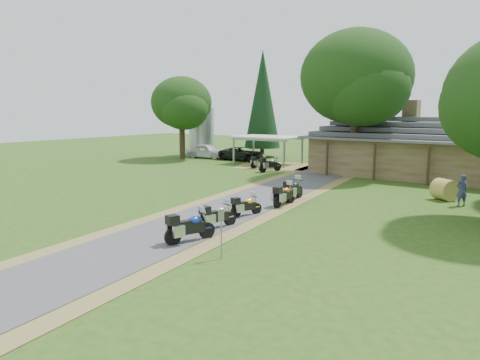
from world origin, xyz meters
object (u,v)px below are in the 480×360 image
Objects in this scene: motorcycle_carport_a at (260,161)px; car_dark_suv at (243,150)px; carport at (268,150)px; motorcycle_row_a at (190,225)px; silo at (201,130)px; lodge at (444,147)px; motorcycle_carport_b at (270,164)px; car_white_sedan at (206,149)px; motorcycle_row_d at (284,194)px; hay_bale at (445,190)px; motorcycle_row_e at (294,189)px; motorcycle_row_b at (218,215)px; motorcycle_row_c at (246,205)px.

car_dark_suv is at bearing 70.37° from motorcycle_carport_a.
motorcycle_row_a is (12.32, -25.11, -0.67)m from carport.
silo reaches higher than car_dark_suv.
lodge is at bearing -92.96° from car_dark_suv.
motorcycle_row_a is 1.00× the size of motorcycle_carport_b.
car_white_sedan is 3.04× the size of motorcycle_row_d.
motorcycle_row_d is at bearing -134.46° from hay_bale.
lodge is 27.70m from silo.
motorcycle_row_e is at bearing -118.24° from motorcycle_carport_a.
motorcycle_row_d is at bearing -139.70° from car_dark_suv.
carport reaches higher than motorcycle_carport_b.
hay_bale is (6.88, 13.43, -0.01)m from motorcycle_row_b.
motorcycle_row_a is at bearing -149.67° from car_dark_suv.
lodge is at bearing -16.62° from motorcycle_row_d.
motorcycle_row_c is (-0.38, 2.82, -0.05)m from motorcycle_row_b.
silo is at bearing 60.71° from motorcycle_row_c.
lodge is 10.20× the size of motorcycle_row_e.
motorcycle_row_c is 0.84× the size of motorcycle_carport_b.
motorcycle_row_a is (23.52, -28.02, -2.29)m from silo.
motorcycle_row_a is 1.09× the size of motorcycle_row_b.
car_white_sedan is at bearing 84.59° from motorcycle_carport_b.
car_white_sedan reaches higher than motorcycle_row_e.
car_dark_suv is 3.14× the size of motorcycle_carport_a.
lodge is 20.99m from motorcycle_row_c.
silo reaches higher than motorcycle_row_b.
motorcycle_carport_a is (9.70, -3.77, -0.39)m from car_white_sedan.
motorcycle_row_e is (22.54, -17.62, -2.29)m from silo.
motorcycle_row_b reaches higher than hay_bale.
silo is 11.68m from carport.
carport is 3.24× the size of motorcycle_row_d.
motorcycle_carport_b is at bearing -122.75° from car_white_sedan.
carport reaches higher than car_white_sedan.
silo reaches higher than motorcycle_row_a.
hay_bale is at bearing -5.05° from motorcycle_row_a.
motorcycle_row_b is at bearing -48.00° from silo.
motorcycle_carport_a is (-10.18, 11.55, -0.10)m from motorcycle_row_e.
silo is at bearing 84.19° from motorcycle_carport_a.
motorcycle_carport_a is at bearing 160.87° from hay_bale.
motorcycle_row_c is (-0.85, 5.24, -0.12)m from motorcycle_row_a.
carport reaches higher than hay_bale.
carport is 3.55× the size of motorcycle_carport_a.
motorcycle_row_b is 1.06× the size of motorcycle_carport_a.
car_white_sedan reaches higher than hay_bale.
motorcycle_row_e is at bearing -122.19° from motorcycle_carport_b.
motorcycle_row_a reaches higher than hay_bale.
silo is at bearing 53.22° from motorcycle_row_b.
carport reaches higher than motorcycle_row_b.
hay_bale is (2.34, -9.71, -1.81)m from lodge.
carport is 1.13× the size of car_dark_suv.
motorcycle_row_e is 1.01× the size of motorcycle_carport_b.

